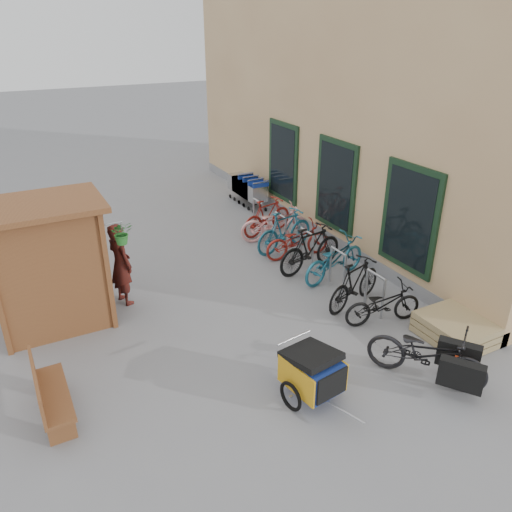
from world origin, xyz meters
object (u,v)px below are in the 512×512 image
person_kiosk (121,264)px  bike_6 (275,223)px  kiosk (41,250)px  shopping_carts (247,187)px  bike_1 (355,283)px  pallet_stack (455,329)px  cargo_bike (429,354)px  bike_0 (383,304)px  bike_5 (285,231)px  bike_3 (311,249)px  bike_4 (298,240)px  bike_7 (267,216)px  bench (48,393)px  child_trailer (312,371)px  bike_2 (334,259)px

person_kiosk → bike_6: (4.27, 1.31, -0.38)m
kiosk → shopping_carts: size_ratio=1.37×
kiosk → bike_1: kiosk is taller
pallet_stack → kiosk: bearing=148.3°
cargo_bike → bike_0: cargo_bike is taller
bike_5 → person_kiosk: bearing=87.3°
cargo_bike → bike_6: bearing=49.3°
bike_3 → bike_6: bearing=-13.7°
bike_0 → bike_4: 3.22m
bike_3 → bike_7: bike_3 is taller
bike_6 → bike_3: bearing=-171.3°
kiosk → bench: kiosk is taller
person_kiosk → bike_5: person_kiosk is taller
child_trailer → bike_2: bearing=40.8°
bike_5 → bike_6: (0.10, 0.66, -0.05)m
bike_1 → bench: bearing=77.2°
cargo_bike → bike_5: 5.35m
kiosk → bike_3: size_ratio=1.38×
bike_0 → bike_7: size_ratio=0.93×
pallet_stack → bike_6: size_ratio=0.66×
bike_4 → bike_5: (-0.08, 0.48, 0.09)m
bike_2 → cargo_bike: bearing=155.4°
cargo_bike → kiosk: bearing=103.8°
bike_4 → bike_5: 0.50m
bench → bike_2: (6.15, 1.64, 0.03)m
bike_4 → bike_6: bike_6 is taller
person_kiosk → bike_6: 4.48m
bike_4 → bike_0: bearing=-178.1°
bike_0 → bike_2: size_ratio=0.84×
bike_0 → person_kiosk: bearing=65.9°
child_trailer → bike_4: (2.46, 4.34, -0.05)m
bench → bike_7: bearing=36.7°
bike_1 → bike_7: bike_1 is taller
pallet_stack → bike_7: 5.93m
bike_2 → bike_4: (-0.13, 1.32, -0.04)m
child_trailer → bike_4: size_ratio=0.91×
bike_2 → person_kiosk: bearing=62.6°
bench → person_kiosk: person_kiosk is taller
kiosk → cargo_bike: (5.01, -4.45, -1.07)m
kiosk → bike_3: kiosk is taller
bench → bike_2: bike_2 is taller
kiosk → bike_6: 5.95m
shopping_carts → cargo_bike: bearing=-98.2°
shopping_carts → person_kiosk: 6.41m
pallet_stack → bike_5: 4.81m
shopping_carts → child_trailer: shopping_carts is taller
person_kiosk → bike_0: size_ratio=1.12×
kiosk → cargo_bike: kiosk is taller
child_trailer → bike_0: child_trailer is taller
kiosk → bike_7: kiosk is taller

